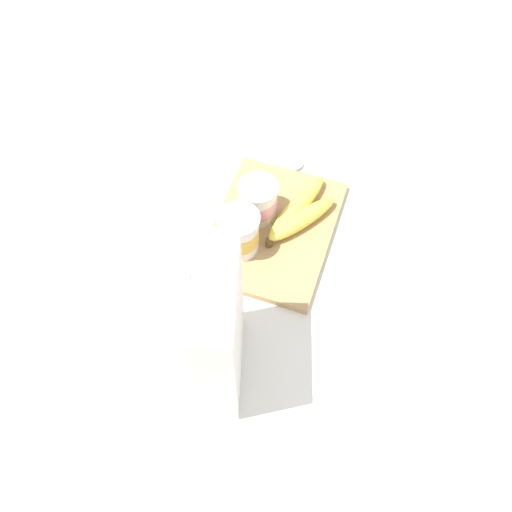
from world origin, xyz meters
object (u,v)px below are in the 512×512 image
object	(u,v)px
yogurt_cup_back	(258,201)
banana_bunch	(299,213)
yogurt_cup_front	(239,233)
cereal_box	(220,331)
cutting_board	(273,230)
spoon	(306,161)

from	to	relation	value
yogurt_cup_back	banana_bunch	bearing A→B (deg)	-78.74
yogurt_cup_front	cereal_box	bearing A→B (deg)	-167.10
cutting_board	yogurt_cup_back	bearing A→B (deg)	60.30
cereal_box	banana_bunch	size ratio (longest dim) A/B	1.49
cutting_board	yogurt_cup_back	size ratio (longest dim) A/B	3.53
spoon	cereal_box	bearing A→B (deg)	179.22
banana_bunch	spoon	xyz separation A→B (m)	(0.15, 0.03, -0.03)
cutting_board	cereal_box	world-z (taller)	cereal_box
yogurt_cup_front	yogurt_cup_back	size ratio (longest dim) A/B	1.08
spoon	yogurt_cup_front	bearing A→B (deg)	166.83
yogurt_cup_front	banana_bunch	xyz separation A→B (m)	(0.10, -0.09, -0.03)
cereal_box	yogurt_cup_front	world-z (taller)	cereal_box
yogurt_cup_back	spoon	bearing A→B (deg)	-16.57
yogurt_cup_back	banana_bunch	world-z (taller)	yogurt_cup_back
banana_bunch	spoon	bearing A→B (deg)	10.18
cutting_board	cereal_box	distance (m)	0.32
cereal_box	banana_bunch	xyz separation A→B (m)	(0.33, -0.03, -0.11)
yogurt_cup_front	cutting_board	bearing A→B (deg)	-36.97
yogurt_cup_front	banana_bunch	world-z (taller)	yogurt_cup_front
cutting_board	banana_bunch	world-z (taller)	banana_bunch
cutting_board	yogurt_cup_front	bearing A→B (deg)	143.03
yogurt_cup_back	cereal_box	bearing A→B (deg)	-171.98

